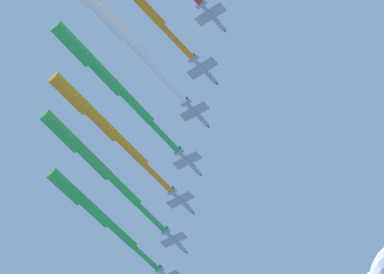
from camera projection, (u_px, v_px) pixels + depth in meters
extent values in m
cylinder|color=black|center=(157.00, 268.00, 262.50)|extent=(1.19, 1.07, 1.03)
cube|color=#1959A5|center=(177.00, 273.00, 261.88)|extent=(1.87, 2.29, 0.30)
cube|color=#9EA3AD|center=(159.00, 270.00, 262.84)|extent=(3.17, 2.65, 1.02)
cube|color=#1959A5|center=(160.00, 268.00, 263.56)|extent=(1.34, 1.53, 1.85)
cylinder|color=green|center=(144.00, 256.00, 260.59)|extent=(7.97, 10.58, 1.75)
cylinder|color=green|center=(120.00, 233.00, 256.82)|extent=(8.69, 11.07, 2.62)
cylinder|color=green|center=(93.00, 210.00, 253.44)|extent=(9.42, 11.56, 3.49)
cylinder|color=green|center=(66.00, 186.00, 250.09)|extent=(10.14, 12.06, 4.37)
cylinder|color=#9EA3AD|center=(175.00, 241.00, 257.66)|extent=(6.36, 8.13, 1.39)
cone|color=#1959A5|center=(187.00, 252.00, 259.49)|extent=(1.83, 1.83, 1.32)
cylinder|color=black|center=(163.00, 230.00, 255.93)|extent=(1.20, 1.09, 1.04)
ellipsoid|color=black|center=(180.00, 244.00, 258.72)|extent=(1.87, 2.09, 0.89)
cube|color=#9EA3AD|center=(173.00, 240.00, 257.42)|extent=(8.09, 6.85, 2.79)
cube|color=#1959A5|center=(163.00, 244.00, 259.65)|extent=(1.90, 2.28, 0.32)
cube|color=#1959A5|center=(184.00, 235.00, 255.30)|extent=(1.90, 2.28, 0.32)
cube|color=#9EA3AD|center=(166.00, 232.00, 256.28)|extent=(3.14, 2.68, 1.11)
cube|color=#1959A5|center=(167.00, 229.00, 256.99)|extent=(1.39, 1.55, 1.84)
cylinder|color=green|center=(149.00, 215.00, 253.77)|extent=(8.96, 11.57, 1.77)
cylinder|color=green|center=(122.00, 188.00, 249.51)|extent=(9.68, 12.09, 2.66)
cylinder|color=green|center=(92.00, 160.00, 245.64)|extent=(10.40, 12.60, 3.54)
cylinder|color=green|center=(61.00, 131.00, 241.80)|extent=(11.12, 13.11, 4.43)
cylinder|color=#9EA3AD|center=(181.00, 201.00, 251.08)|extent=(6.27, 8.19, 1.39)
cone|color=#1959A5|center=(194.00, 213.00, 252.89)|extent=(1.83, 1.82, 1.32)
cylinder|color=black|center=(170.00, 189.00, 249.37)|extent=(1.20, 1.09, 1.04)
ellipsoid|color=black|center=(187.00, 205.00, 252.14)|extent=(1.85, 2.09, 0.89)
cube|color=#9EA3AD|center=(180.00, 200.00, 250.85)|extent=(8.12, 6.78, 2.79)
cube|color=#1959A5|center=(170.00, 205.00, 253.10)|extent=(1.88, 2.29, 0.32)
cube|color=#1959A5|center=(190.00, 195.00, 248.70)|extent=(1.88, 2.29, 0.32)
cube|color=#9EA3AD|center=(172.00, 192.00, 249.72)|extent=(3.15, 2.65, 1.11)
cube|color=#1959A5|center=(173.00, 189.00, 250.42)|extent=(1.39, 1.56, 1.84)
cylinder|color=orange|center=(156.00, 176.00, 247.36)|extent=(8.40, 11.02, 1.77)
cylinder|color=orange|center=(129.00, 148.00, 243.38)|extent=(9.13, 11.53, 2.66)
cylinder|color=orange|center=(100.00, 121.00, 239.80)|extent=(9.85, 12.03, 3.54)
cylinder|color=orange|center=(70.00, 93.00, 236.24)|extent=(10.58, 12.54, 4.43)
cylinder|color=#9EA3AD|center=(188.00, 162.00, 243.29)|extent=(6.37, 8.14, 1.41)
cone|color=#1959A5|center=(201.00, 175.00, 245.13)|extent=(1.84, 1.83, 1.34)
cylinder|color=black|center=(176.00, 149.00, 241.56)|extent=(1.21, 1.10, 1.05)
ellipsoid|color=black|center=(194.00, 166.00, 244.35)|extent=(1.87, 2.10, 0.90)
cube|color=#9EA3AD|center=(187.00, 161.00, 243.06)|extent=(8.04, 6.82, 2.96)
cube|color=#1959A5|center=(176.00, 166.00, 245.35)|extent=(1.90, 2.27, 0.33)
cube|color=#1959A5|center=(198.00, 155.00, 240.87)|extent=(1.90, 2.27, 0.33)
cube|color=#9EA3AD|center=(179.00, 152.00, 241.92)|extent=(3.12, 2.67, 1.17)
cube|color=#1959A5|center=(180.00, 150.00, 242.61)|extent=(1.43, 1.58, 1.83)
cylinder|color=green|center=(162.00, 134.00, 239.48)|extent=(8.71, 11.19, 1.79)
cylinder|color=green|center=(135.00, 104.00, 235.36)|extent=(9.44, 11.71, 2.68)
cylinder|color=green|center=(104.00, 75.00, 231.65)|extent=(10.16, 12.23, 3.58)
cylinder|color=green|center=(73.00, 44.00, 227.96)|extent=(10.89, 12.75, 4.47)
cylinder|color=#9EA3AD|center=(196.00, 113.00, 238.95)|extent=(6.33, 8.17, 1.40)
cone|color=#1959A5|center=(208.00, 127.00, 240.78)|extent=(1.84, 1.83, 1.33)
cylinder|color=black|center=(184.00, 100.00, 237.23)|extent=(1.21, 1.10, 1.05)
ellipsoid|color=black|center=(201.00, 117.00, 240.01)|extent=(1.87, 2.10, 0.90)
cube|color=#9EA3AD|center=(194.00, 112.00, 238.72)|extent=(8.06, 6.79, 2.95)
cube|color=#1959A5|center=(184.00, 117.00, 241.01)|extent=(1.89, 2.28, 0.33)
cube|color=#1959A5|center=(205.00, 105.00, 236.53)|extent=(1.89, 2.28, 0.33)
cube|color=#9EA3AD|center=(186.00, 103.00, 237.58)|extent=(3.13, 2.65, 1.17)
cube|color=#1959A5|center=(187.00, 100.00, 238.27)|extent=(1.42, 1.58, 1.83)
cylinder|color=white|center=(168.00, 84.00, 235.05)|extent=(9.03, 11.77, 1.79)
cylinder|color=white|center=(138.00, 51.00, 230.75)|extent=(9.76, 12.28, 2.68)
cylinder|color=white|center=(106.00, 18.00, 226.85)|extent=(10.49, 12.80, 3.58)
cylinder|color=#9EA3AD|center=(204.00, 70.00, 230.66)|extent=(6.18, 8.23, 1.38)
cone|color=#1959A5|center=(217.00, 84.00, 232.46)|extent=(1.82, 1.81, 1.31)
cylinder|color=black|center=(191.00, 56.00, 228.97)|extent=(1.19, 1.08, 1.04)
ellipsoid|color=black|center=(209.00, 74.00, 231.72)|extent=(1.83, 2.10, 0.88)
cube|color=#9EA3AD|center=(202.00, 68.00, 230.43)|extent=(8.18, 6.74, 2.68)
cube|color=#1959A5|center=(191.00, 75.00, 232.66)|extent=(1.87, 2.30, 0.31)
cube|color=#1959A5|center=(214.00, 61.00, 228.31)|extent=(1.87, 2.30, 0.31)
cube|color=#9EA3AD|center=(193.00, 59.00, 229.32)|extent=(3.17, 2.64, 1.07)
cube|color=#1959A5|center=(194.00, 57.00, 230.03)|extent=(1.36, 1.55, 1.85)
cylinder|color=orange|center=(175.00, 39.00, 226.89)|extent=(8.60, 11.55, 1.76)
cylinder|color=orange|center=(144.00, 6.00, 222.78)|extent=(9.32, 12.04, 2.64)
cylinder|color=#9EA3AD|center=(212.00, 16.00, 226.59)|extent=(6.25, 8.20, 1.39)
cone|color=#1959A5|center=(225.00, 31.00, 228.40)|extent=(1.83, 1.82, 1.32)
cylinder|color=black|center=(199.00, 2.00, 224.88)|extent=(1.20, 1.09, 1.05)
ellipsoid|color=black|center=(217.00, 21.00, 227.64)|extent=(1.85, 2.10, 0.89)
cube|color=#9EA3AD|center=(210.00, 14.00, 226.36)|extent=(8.12, 6.77, 2.82)
cube|color=#1959A5|center=(199.00, 22.00, 228.62)|extent=(1.88, 2.29, 0.32)
cube|color=#1959A5|center=(222.00, 7.00, 224.20)|extent=(1.88, 2.29, 0.32)
cube|color=#9EA3AD|center=(201.00, 5.00, 225.23)|extent=(3.15, 2.64, 1.12)
cube|color=#1959A5|center=(202.00, 3.00, 225.93)|extent=(1.39, 1.56, 1.84)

